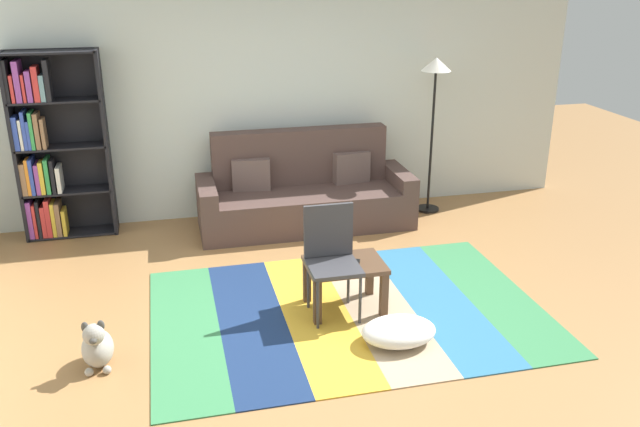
# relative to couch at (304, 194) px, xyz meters

# --- Properties ---
(ground_plane) EXTENTS (14.00, 14.00, 0.00)m
(ground_plane) POSITION_rel_couch_xyz_m (-0.20, -2.02, -0.34)
(ground_plane) COLOR #9E7042
(back_wall) EXTENTS (6.80, 0.10, 2.70)m
(back_wall) POSITION_rel_couch_xyz_m (-0.20, 0.53, 1.01)
(back_wall) COLOR silver
(back_wall) RESTS_ON ground_plane
(rug) EXTENTS (3.15, 2.18, 0.01)m
(rug) POSITION_rel_couch_xyz_m (-0.07, -1.99, -0.33)
(rug) COLOR #387F4C
(rug) RESTS_ON ground_plane
(couch) EXTENTS (2.26, 0.80, 1.00)m
(couch) POSITION_rel_couch_xyz_m (0.00, 0.00, 0.00)
(couch) COLOR #4C3833
(couch) RESTS_ON ground_plane
(bookshelf) EXTENTS (0.90, 0.28, 1.89)m
(bookshelf) POSITION_rel_couch_xyz_m (-2.54, 0.28, 0.57)
(bookshelf) COLOR black
(bookshelf) RESTS_ON ground_plane
(coffee_table) EXTENTS (0.63, 0.46, 0.41)m
(coffee_table) POSITION_rel_couch_xyz_m (-0.08, -1.93, -0.00)
(coffee_table) COLOR #513826
(coffee_table) RESTS_ON rug
(pouf) EXTENTS (0.57, 0.41, 0.18)m
(pouf) POSITION_rel_couch_xyz_m (0.17, -2.53, -0.23)
(pouf) COLOR white
(pouf) RESTS_ON rug
(dog) EXTENTS (0.22, 0.35, 0.40)m
(dog) POSITION_rel_couch_xyz_m (-1.99, -2.32, -0.18)
(dog) COLOR #9E998E
(dog) RESTS_ON ground_plane
(standing_lamp) EXTENTS (0.32, 0.32, 1.73)m
(standing_lamp) POSITION_rel_couch_xyz_m (1.47, 0.09, 1.10)
(standing_lamp) COLOR black
(standing_lamp) RESTS_ON ground_plane
(tv_remote) EXTENTS (0.10, 0.15, 0.02)m
(tv_remote) POSITION_rel_couch_xyz_m (-0.01, -1.99, 0.09)
(tv_remote) COLOR black
(tv_remote) RESTS_ON coffee_table
(folding_chair) EXTENTS (0.40, 0.40, 0.90)m
(folding_chair) POSITION_rel_couch_xyz_m (-0.20, -1.94, 0.20)
(folding_chair) COLOR #38383D
(folding_chair) RESTS_ON ground_plane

